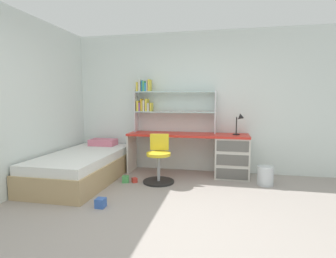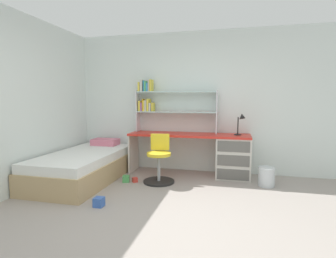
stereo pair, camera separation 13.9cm
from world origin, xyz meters
name	(u,v)px [view 1 (the left image)]	position (x,y,z in m)	size (l,w,h in m)	color
ground_plane	(162,229)	(0.00, 0.00, -0.01)	(5.54, 5.87, 0.02)	#9E938C
room_shell	(105,103)	(-1.18, 1.20, 1.33)	(5.54, 5.87, 2.65)	silver
desk	(220,153)	(0.57, 2.14, 0.42)	(2.19, 0.55, 0.76)	red
bookshelf_hutch	(161,101)	(-0.56, 2.30, 1.35)	(1.55, 0.22, 1.00)	silver
desk_lamp	(240,121)	(0.91, 2.12, 1.01)	(0.20, 0.17, 0.38)	black
swivel_chair	(159,163)	(-0.43, 1.57, 0.32)	(0.52, 0.52, 0.80)	black
bed_platform	(83,167)	(-1.71, 1.39, 0.24)	(1.08, 2.08, 0.60)	tan
waste_bin	(265,176)	(1.30, 1.76, 0.15)	(0.26, 0.26, 0.31)	silver
toy_block_blue_0	(101,203)	(-0.90, 0.38, 0.06)	(0.12, 0.12, 0.12)	#3860B7
toy_block_green_1	(126,179)	(-0.96, 1.43, 0.05)	(0.11, 0.11, 0.11)	#479E51
toy_block_red_2	(134,180)	(-0.82, 1.45, 0.04)	(0.08, 0.08, 0.08)	red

